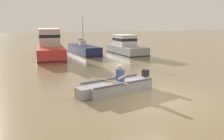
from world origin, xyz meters
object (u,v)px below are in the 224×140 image
Objects in this scene: moored_boat_navy at (84,50)px; moored_boat_grey at (126,47)px; moored_boat_red at (50,47)px; rowboat_with_person at (116,86)px.

moored_boat_navy reaches higher than moored_boat_grey.
moored_boat_red reaches higher than moored_boat_grey.
moored_boat_grey reaches higher than rowboat_with_person.
moored_boat_grey is (3.56, -1.56, 0.27)m from moored_boat_navy.
rowboat_with_person is 0.55× the size of moored_boat_red.
moored_boat_navy is at bearing 82.91° from rowboat_with_person.
moored_boat_navy is at bearing 19.01° from moored_boat_red.
rowboat_with_person is 12.55m from moored_boat_navy.
moored_boat_red is (-1.60, 11.37, 0.63)m from rowboat_with_person.
moored_boat_red is 1.37× the size of moored_boat_grey.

